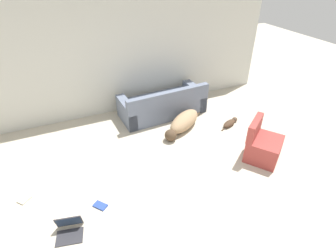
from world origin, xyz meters
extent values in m
plane|color=#BCB29E|center=(0.00, 0.00, 0.00)|extent=(20.00, 20.00, 0.00)
cube|color=beige|center=(0.00, 3.71, 1.36)|extent=(7.80, 0.06, 2.72)
cube|color=slate|center=(0.88, 3.10, 0.20)|extent=(2.05, 0.98, 0.40)
cube|color=slate|center=(0.91, 2.72, 0.57)|extent=(2.01, 0.26, 0.35)
cube|color=slate|center=(1.79, 3.15, 0.27)|extent=(0.25, 0.88, 0.54)
cube|color=slate|center=(-0.02, 3.04, 0.27)|extent=(0.25, 0.88, 0.54)
ellipsoid|color=#A38460|center=(1.09, 2.31, 0.18)|extent=(1.04, 0.87, 0.36)
sphere|color=#493726|center=(0.62, 2.00, 0.13)|extent=(0.35, 0.35, 0.25)
cylinder|color=#A38460|center=(1.60, 2.65, 0.02)|extent=(0.23, 0.18, 0.05)
ellipsoid|color=#473323|center=(2.07, 1.98, 0.06)|extent=(0.44, 0.31, 0.12)
sphere|color=brown|center=(2.28, 2.07, 0.06)|extent=(0.15, 0.15, 0.12)
cylinder|color=#473323|center=(1.83, 1.88, 0.01)|extent=(0.10, 0.06, 0.02)
cube|color=#2D2D33|center=(-1.59, 0.50, 0.01)|extent=(0.40, 0.32, 0.02)
cube|color=#2D2D33|center=(-1.56, 0.66, 0.14)|extent=(0.37, 0.16, 0.24)
cube|color=#23334C|center=(-1.56, 0.65, 0.14)|extent=(0.34, 0.14, 0.22)
cube|color=#28428E|center=(-1.09, 0.87, 0.01)|extent=(0.23, 0.24, 0.02)
cube|color=beige|center=(-2.18, 1.48, 0.01)|extent=(0.23, 0.23, 0.02)
cube|color=#993833|center=(1.99, 0.79, 0.22)|extent=(0.86, 0.84, 0.43)
cube|color=#993833|center=(1.85, 0.98, 0.61)|extent=(0.59, 0.47, 0.35)
camera|label=1|loc=(-1.22, -2.03, 3.29)|focal=28.00mm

